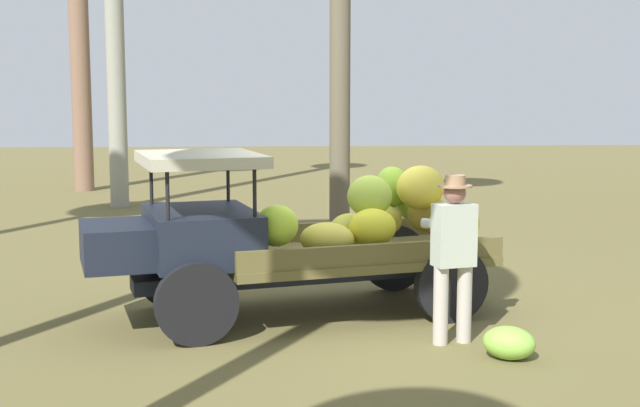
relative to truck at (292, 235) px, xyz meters
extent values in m
plane|color=brown|center=(-0.61, -0.18, -0.92)|extent=(60.00, 60.00, 0.00)
cube|color=black|center=(-0.22, -0.10, -0.46)|extent=(3.98, 1.44, 0.16)
cylinder|color=black|center=(0.98, 1.04, -0.51)|extent=(0.85, 0.35, 0.84)
cylinder|color=black|center=(1.38, -0.51, -0.51)|extent=(0.85, 0.35, 0.84)
cylinder|color=black|center=(-1.73, 0.34, -0.51)|extent=(0.85, 0.35, 0.84)
cylinder|color=black|center=(-1.33, -1.21, -0.51)|extent=(0.85, 0.35, 0.84)
cube|color=brown|center=(-0.66, -0.21, -0.28)|extent=(3.34, 2.42, 0.10)
cube|color=brown|center=(-0.86, 0.56, -0.12)|extent=(2.92, 0.83, 0.22)
cube|color=brown|center=(-0.46, -0.99, -0.12)|extent=(2.92, 0.83, 0.22)
cube|color=black|center=(0.99, 0.22, 0.05)|extent=(1.45, 1.75, 0.55)
cube|color=black|center=(1.86, 0.44, -0.01)|extent=(0.95, 1.21, 0.44)
cylinder|color=black|center=(1.25, 0.95, 0.60)|extent=(0.04, 0.04, 0.55)
cylinder|color=black|center=(1.58, -0.30, 0.60)|extent=(0.04, 0.04, 0.55)
cylinder|color=black|center=(0.40, 0.73, 0.60)|extent=(0.04, 0.04, 0.55)
cylinder|color=black|center=(0.72, -0.52, 0.60)|extent=(0.04, 0.04, 0.55)
cube|color=#AEAB91|center=(0.99, 0.22, 0.87)|extent=(1.56, 1.78, 0.12)
ellipsoid|color=gold|center=(-0.37, 0.30, 0.01)|extent=(0.68, 0.56, 0.37)
ellipsoid|color=#91C035|center=(-1.20, -0.60, 0.47)|extent=(0.60, 0.61, 0.50)
ellipsoid|color=gold|center=(-0.87, 0.21, 0.11)|extent=(0.60, 0.61, 0.53)
ellipsoid|color=#AACE49|center=(-1.54, -0.74, 0.27)|extent=(0.70, 0.69, 0.58)
ellipsoid|color=gold|center=(-1.05, -0.40, 0.10)|extent=(0.69, 0.68, 0.51)
ellipsoid|color=#A7CC33|center=(0.18, 0.53, 0.19)|extent=(0.50, 0.58, 0.59)
ellipsoid|color=#97B539|center=(-0.87, -0.03, 0.43)|extent=(0.62, 0.61, 0.55)
ellipsoid|color=gold|center=(-1.61, -0.50, 0.16)|extent=(0.69, 0.66, 0.54)
ellipsoid|color=gold|center=(-0.68, -0.33, -0.01)|extent=(0.81, 0.81, 0.56)
ellipsoid|color=yellow|center=(-1.82, 0.00, 0.12)|extent=(0.77, 0.78, 0.63)
ellipsoid|color=gold|center=(-1.48, -0.24, 0.50)|extent=(0.69, 0.62, 0.51)
cylinder|color=#B6ACA1|center=(-1.45, 1.15, -0.53)|extent=(0.15, 0.15, 0.79)
cylinder|color=#B6ACA1|center=(-1.70, 1.09, -0.53)|extent=(0.15, 0.15, 0.79)
cube|color=#AFB9A8|center=(-1.57, 1.12, 0.18)|extent=(0.45, 0.33, 0.62)
cylinder|color=#AFB9A8|center=(-1.45, 1.04, 0.27)|extent=(0.38, 0.32, 0.10)
cylinder|color=#AFB9A8|center=(-1.65, 1.00, 0.27)|extent=(0.26, 0.41, 0.10)
sphere|color=#8D5B50|center=(-1.57, 1.12, 0.60)|extent=(0.22, 0.22, 0.22)
cylinder|color=#997655|center=(-1.57, 1.12, 0.67)|extent=(0.34, 0.34, 0.02)
cylinder|color=#997655|center=(-1.57, 1.12, 0.73)|extent=(0.20, 0.20, 0.10)
cube|color=#8A6546|center=(-1.97, -1.75, -0.72)|extent=(0.67, 0.73, 0.41)
ellipsoid|color=#86C043|center=(-2.00, 1.66, -0.77)|extent=(0.62, 0.57, 0.32)
cylinder|color=brown|center=(-1.07, -6.38, 3.19)|extent=(0.38, 0.38, 8.23)
cylinder|color=#7E5D49|center=(4.96, -12.65, 2.46)|extent=(0.49, 0.49, 6.78)
camera|label=1|loc=(0.26, 9.35, 1.59)|focal=47.91mm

